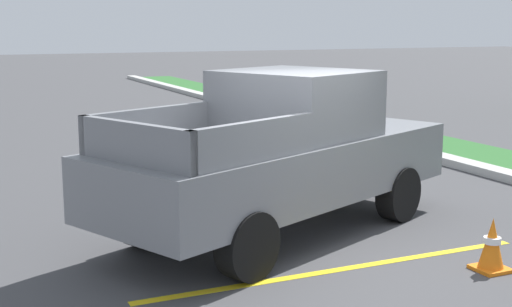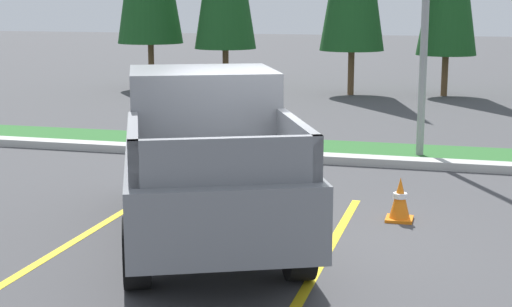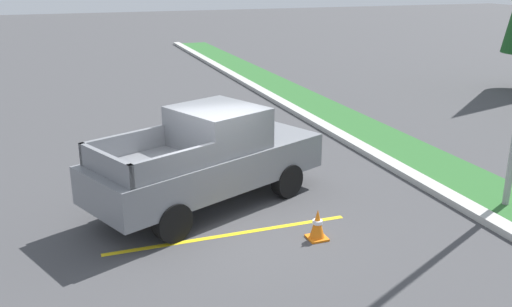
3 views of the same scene
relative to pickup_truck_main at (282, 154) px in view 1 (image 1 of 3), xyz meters
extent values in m
plane|color=#424244|center=(0.99, 0.00, -1.04)|extent=(120.00, 120.00, 0.00)
cube|color=yellow|center=(-1.53, -0.05, -1.04)|extent=(0.12, 4.80, 0.01)
cube|color=yellow|center=(1.57, -0.05, -1.04)|extent=(0.12, 4.80, 0.01)
cylinder|color=black|center=(-1.38, 1.03, -0.66)|extent=(0.56, 0.81, 0.76)
cylinder|color=black|center=(0.17, 1.71, -0.66)|extent=(0.56, 0.81, 0.76)
cylinder|color=black|center=(-0.13, -1.81, -0.66)|extent=(0.56, 0.81, 0.76)
cylinder|color=black|center=(1.43, -1.12, -0.66)|extent=(0.56, 0.81, 0.76)
cube|color=slate|center=(0.02, -0.05, -0.16)|extent=(3.84, 5.52, 0.76)
cube|color=slate|center=(-0.10, 0.23, 0.64)|extent=(2.26, 2.18, 0.84)
cube|color=#2D3842|center=(-0.43, 0.98, 0.69)|extent=(1.50, 0.71, 0.63)
cube|color=slate|center=(-0.17, -1.72, 0.44)|extent=(0.86, 1.78, 0.44)
cube|color=slate|center=(1.39, -1.03, 0.44)|extent=(0.86, 1.78, 0.44)
cube|color=slate|center=(0.97, -2.20, 0.44)|extent=(1.69, 0.82, 0.44)
cube|color=silver|center=(-1.01, 2.28, -0.40)|extent=(1.72, 0.88, 0.28)
cube|color=orange|center=(2.28, 1.44, -1.02)|extent=(0.36, 0.36, 0.04)
cone|color=orange|center=(2.28, 1.44, -0.72)|extent=(0.28, 0.28, 0.56)
cylinder|color=white|center=(2.28, 1.44, -0.69)|extent=(0.19, 0.19, 0.07)
camera|label=1|loc=(7.99, -4.01, 1.65)|focal=49.56mm
camera|label=2|loc=(3.06, -8.85, 1.88)|focal=54.37mm
camera|label=3|loc=(10.78, -2.83, 3.78)|focal=39.04mm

